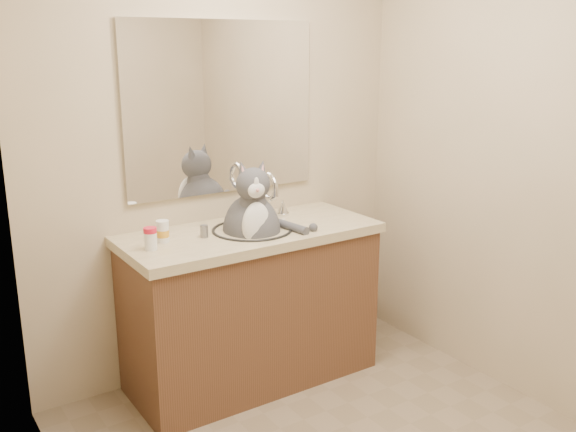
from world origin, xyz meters
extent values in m
cube|color=#C1AC8E|center=(0.00, 1.25, 1.20)|extent=(2.20, 0.01, 2.40)
cube|color=#C1AC8E|center=(-1.10, 0.00, 1.20)|extent=(0.01, 2.50, 2.40)
cube|color=#C1AC8E|center=(1.10, 0.00, 1.20)|extent=(0.01, 2.50, 2.40)
cube|color=brown|center=(0.00, 0.96, 0.40)|extent=(1.30, 0.55, 0.80)
cube|color=beige|center=(0.00, 0.96, 0.83)|extent=(1.34, 0.59, 0.05)
torus|color=black|center=(0.00, 0.94, 0.85)|extent=(0.42, 0.42, 0.02)
ellipsoid|color=white|center=(0.00, 0.94, 0.78)|extent=(0.40, 0.40, 0.15)
cylinder|color=silver|center=(0.17, 1.11, 0.95)|extent=(0.03, 0.03, 0.18)
torus|color=silver|center=(0.17, 1.05, 1.04)|extent=(0.03, 0.16, 0.16)
cone|color=silver|center=(0.30, 1.11, 0.90)|extent=(0.06, 0.06, 0.08)
cube|color=white|center=(0.00, 1.24, 1.45)|extent=(1.10, 0.02, 0.90)
cube|color=#C2B693|center=(-1.05, 0.10, 1.00)|extent=(0.01, 1.20, 1.90)
ellipsoid|color=#48484D|center=(0.00, 0.95, 0.84)|extent=(0.37, 0.39, 0.39)
ellipsoid|color=silver|center=(-0.03, 0.84, 0.90)|extent=(0.18, 0.13, 0.25)
ellipsoid|color=#48484D|center=(-0.02, 0.90, 1.10)|extent=(0.22, 0.20, 0.17)
ellipsoid|color=silver|center=(-0.04, 0.84, 1.09)|extent=(0.10, 0.07, 0.08)
sphere|color=#D88C8C|center=(-0.04, 0.81, 1.09)|extent=(0.02, 0.02, 0.02)
cone|color=#48484D|center=(-0.06, 0.93, 1.18)|extent=(0.09, 0.08, 0.09)
cone|color=#48484D|center=(0.04, 0.90, 1.18)|extent=(0.09, 0.08, 0.09)
cylinder|color=#48484D|center=(0.17, 0.85, 0.87)|extent=(0.08, 0.26, 0.04)
cylinder|color=white|center=(-0.56, 0.93, 0.89)|extent=(0.07, 0.07, 0.08)
cylinder|color=red|center=(-0.56, 0.93, 0.94)|extent=(0.08, 0.08, 0.02)
cylinder|color=white|center=(-0.46, 1.01, 0.89)|extent=(0.07, 0.07, 0.09)
cylinder|color=gold|center=(-0.46, 1.01, 0.89)|extent=(0.07, 0.07, 0.03)
cylinder|color=white|center=(-0.46, 1.01, 0.95)|extent=(0.08, 0.08, 0.02)
cylinder|color=slate|center=(-0.26, 0.97, 0.88)|extent=(0.05, 0.05, 0.06)
camera|label=1|loc=(-1.59, -1.80, 1.78)|focal=40.00mm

